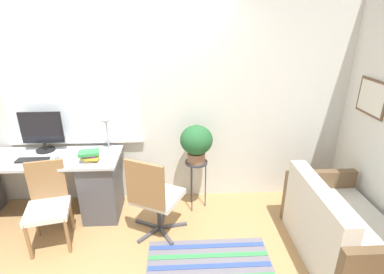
# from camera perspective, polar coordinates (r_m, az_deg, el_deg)

# --- Properties ---
(ground_plane) EXTENTS (14.00, 14.00, 0.00)m
(ground_plane) POSITION_cam_1_polar(r_m,az_deg,el_deg) (3.68, -12.51, -16.50)
(ground_plane) COLOR tan
(wall_back_with_window) EXTENTS (9.00, 0.12, 2.70)m
(wall_back_with_window) POSITION_cam_1_polar(r_m,az_deg,el_deg) (3.69, -13.09, 7.29)
(wall_back_with_window) COLOR silver
(wall_back_with_window) RESTS_ON ground_plane
(wall_right_with_picture) EXTENTS (0.08, 9.00, 2.70)m
(wall_right_with_picture) POSITION_cam_1_polar(r_m,az_deg,el_deg) (3.65, 32.59, 4.10)
(wall_right_with_picture) COLOR silver
(wall_right_with_picture) RESTS_ON ground_plane
(desk) EXTENTS (1.99, 0.61, 0.78)m
(desk) POSITION_cam_1_polar(r_m,az_deg,el_deg) (4.00, -27.53, -8.14)
(desk) COLOR #B2B7BC
(desk) RESTS_ON ground_plane
(monitor) EXTENTS (0.48, 0.21, 0.48)m
(monitor) POSITION_cam_1_polar(r_m,az_deg,el_deg) (3.87, -26.68, 1.06)
(monitor) COLOR black
(monitor) RESTS_ON desk
(keyboard) EXTENTS (0.34, 0.12, 0.02)m
(keyboard) POSITION_cam_1_polar(r_m,az_deg,el_deg) (3.75, -28.12, -3.90)
(keyboard) COLOR black
(keyboard) RESTS_ON desk
(mouse) EXTENTS (0.04, 0.07, 0.04)m
(mouse) POSITION_cam_1_polar(r_m,az_deg,el_deg) (3.66, -24.34, -3.64)
(mouse) COLOR slate
(mouse) RESTS_ON desk
(desk_lamp) EXTENTS (0.13, 0.13, 0.41)m
(desk_lamp) POSITION_cam_1_polar(r_m,az_deg,el_deg) (3.60, -15.92, 1.62)
(desk_lamp) COLOR #ADADB2
(desk_lamp) RESTS_ON desk
(book_stack) EXTENTS (0.23, 0.18, 0.12)m
(book_stack) POSITION_cam_1_polar(r_m,az_deg,el_deg) (3.46, -18.93, -3.39)
(book_stack) COLOR olive
(book_stack) RESTS_ON desk
(desk_chair_wooden) EXTENTS (0.49, 0.50, 0.88)m
(desk_chair_wooden) POSITION_cam_1_polar(r_m,az_deg,el_deg) (3.50, -25.79, -11.26)
(desk_chair_wooden) COLOR olive
(desk_chair_wooden) RESTS_ON ground_plane
(office_chair_swivel) EXTENTS (0.63, 0.64, 0.96)m
(office_chair_swivel) POSITION_cam_1_polar(r_m,az_deg,el_deg) (3.26, -7.23, -11.06)
(office_chair_swivel) COLOR #47474C
(office_chair_swivel) RESTS_ON ground_plane
(couch_loveseat) EXTENTS (0.80, 1.30, 0.81)m
(couch_loveseat) POSITION_cam_1_polar(r_m,az_deg,el_deg) (3.42, 26.40, -16.03)
(couch_loveseat) COLOR silver
(couch_loveseat) RESTS_ON ground_plane
(plant_stand) EXTENTS (0.27, 0.27, 0.64)m
(plant_stand) POSITION_cam_1_polar(r_m,az_deg,el_deg) (3.63, 0.82, -5.72)
(plant_stand) COLOR #333338
(plant_stand) RESTS_ON ground_plane
(potted_plant) EXTENTS (0.38, 0.38, 0.45)m
(potted_plant) POSITION_cam_1_polar(r_m,az_deg,el_deg) (3.49, 0.85, -0.87)
(potted_plant) COLOR #9E6B4C
(potted_plant) RESTS_ON plant_stand
(floor_rug_striped) EXTENTS (1.23, 0.75, 0.01)m
(floor_rug_striped) POSITION_cam_1_polar(r_m,az_deg,el_deg) (3.17, 3.41, -23.37)
(floor_rug_striped) COLOR slate
(floor_rug_striped) RESTS_ON ground_plane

